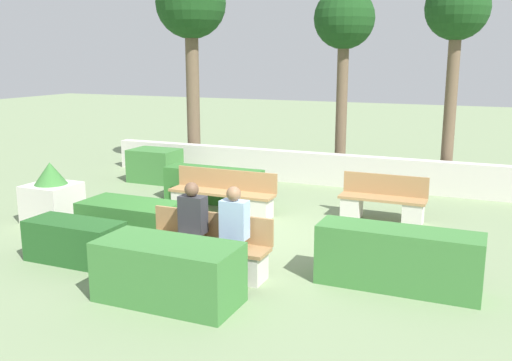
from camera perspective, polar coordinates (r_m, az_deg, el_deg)
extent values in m
plane|color=gray|center=(10.00, -1.58, -5.57)|extent=(60.00, 60.00, 0.00)
cube|color=beige|center=(14.04, 6.27, 1.20)|extent=(11.48, 0.30, 0.77)
cube|color=#A37A4C|center=(8.22, -5.16, -6.45)|extent=(1.91, 0.44, 0.05)
cube|color=#A37A4C|center=(8.35, -4.40, -4.50)|extent=(1.91, 0.04, 0.40)
cube|color=beige|center=(8.65, -9.40, -7.21)|extent=(0.36, 0.40, 0.41)
cube|color=beige|center=(7.99, -0.49, -8.69)|extent=(0.36, 0.40, 0.41)
cube|color=#A37A4C|center=(11.05, 12.51, -1.79)|extent=(1.63, 0.44, 0.05)
cube|color=#A37A4C|center=(11.24, 12.81, -0.40)|extent=(1.63, 0.04, 0.40)
cube|color=beige|center=(11.23, 9.54, -2.65)|extent=(0.36, 0.40, 0.41)
cube|color=beige|center=(11.02, 15.44, -3.21)|extent=(0.36, 0.40, 0.41)
cube|color=#A37A4C|center=(11.27, -3.50, -1.24)|extent=(2.18, 0.44, 0.05)
cube|color=#A37A4C|center=(11.43, -2.97, 0.12)|extent=(2.18, 0.04, 0.40)
cube|color=beige|center=(11.73, -7.24, -1.93)|extent=(0.36, 0.40, 0.41)
cube|color=beige|center=(10.98, 0.52, -2.82)|extent=(0.36, 0.40, 0.41)
cube|color=#B2A893|center=(8.16, -7.72, -5.99)|extent=(0.14, 0.46, 0.13)
cube|color=#B2A893|center=(8.06, -6.50, -6.18)|extent=(0.14, 0.46, 0.13)
cube|color=#B2A893|center=(8.06, -8.65, -7.97)|extent=(0.11, 0.11, 0.59)
cube|color=#B2A893|center=(7.94, -7.16, -8.24)|extent=(0.11, 0.11, 0.59)
cube|color=#333338|center=(8.21, -6.33, -3.39)|extent=(0.38, 0.22, 0.54)
sphere|color=brown|center=(8.10, -6.46, -0.89)|extent=(0.20, 0.20, 0.20)
cube|color=#333338|center=(7.85, -3.57, -6.63)|extent=(0.14, 0.46, 0.13)
cube|color=#333338|center=(7.77, -2.25, -6.83)|extent=(0.14, 0.46, 0.13)
cube|color=#333338|center=(7.75, -4.46, -8.71)|extent=(0.11, 0.11, 0.59)
cube|color=#333338|center=(7.65, -2.85, -8.98)|extent=(0.11, 0.11, 0.59)
cube|color=#9EBCE0|center=(7.92, -2.17, -3.92)|extent=(0.38, 0.22, 0.54)
sphere|color=#936B4C|center=(7.80, -2.26, -1.33)|extent=(0.20, 0.20, 0.20)
cube|color=#235623|center=(9.15, -17.66, -5.80)|extent=(1.50, 0.64, 0.63)
cube|color=#33702D|center=(10.16, -12.51, -3.78)|extent=(1.68, 0.89, 0.61)
cube|color=#3D7A38|center=(7.94, 14.01, -7.60)|extent=(2.17, 0.61, 0.83)
cube|color=#3D7A38|center=(7.40, -8.76, -9.04)|extent=(1.83, 0.85, 0.78)
cube|color=#33702D|center=(12.27, -4.26, -0.47)|extent=(2.13, 0.61, 0.73)
cube|color=#3D7A38|center=(14.46, -10.07, 1.50)|extent=(1.17, 0.84, 0.81)
cube|color=beige|center=(11.50, -19.68, -2.07)|extent=(0.87, 0.87, 0.71)
cone|color=#387533|center=(11.38, -19.88, 0.69)|extent=(0.62, 0.62, 0.42)
cylinder|color=brown|center=(15.85, -6.32, 8.26)|extent=(0.36, 0.36, 3.94)
sphere|color=#194219|center=(15.87, -6.54, 17.24)|extent=(1.87, 1.87, 1.87)
cylinder|color=brown|center=(14.81, 8.55, 7.21)|extent=(0.28, 0.28, 3.58)
sphere|color=#194219|center=(14.79, 8.83, 15.75)|extent=(1.51, 1.51, 1.51)
cylinder|color=brown|center=(13.76, 18.83, 6.62)|extent=(0.27, 0.27, 3.72)
sphere|color=#194219|center=(13.74, 19.50, 15.99)|extent=(1.41, 1.41, 1.41)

